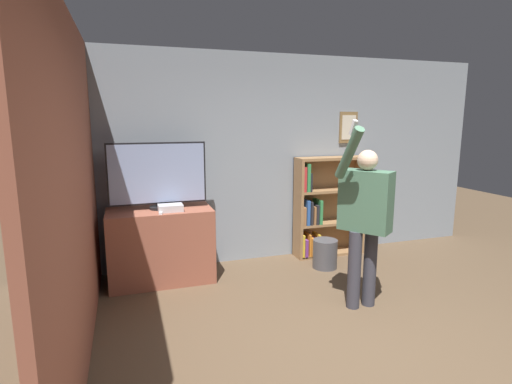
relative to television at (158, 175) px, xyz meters
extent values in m
plane|color=brown|center=(1.49, -2.29, -1.25)|extent=(14.00, 14.00, 0.00)
cube|color=gray|center=(1.49, 0.38, 0.10)|extent=(6.35, 0.06, 2.70)
cube|color=olive|center=(2.63, 0.34, 0.51)|extent=(0.27, 0.02, 0.43)
cube|color=beige|center=(2.63, 0.32, 0.51)|extent=(0.21, 0.01, 0.33)
cube|color=#93513D|center=(-0.72, -0.97, 0.10)|extent=(0.06, 4.24, 2.70)
cube|color=#93513D|center=(0.00, -0.03, -0.82)|extent=(1.17, 0.60, 0.86)
cylinder|color=black|center=(0.00, 0.00, -0.38)|extent=(0.22, 0.22, 0.03)
cylinder|color=black|center=(0.00, 0.00, -0.34)|extent=(0.06, 0.06, 0.05)
cube|color=black|center=(0.00, 0.00, 0.02)|extent=(1.09, 0.04, 0.70)
cube|color=#8C9EC6|center=(0.00, -0.02, 0.02)|extent=(1.05, 0.01, 0.66)
cube|color=silver|center=(0.11, -0.16, -0.36)|extent=(0.27, 0.18, 0.08)
cube|color=white|center=(0.00, -0.24, -0.38)|extent=(0.06, 0.14, 0.02)
cube|color=#997047|center=(1.83, 0.19, -0.57)|extent=(0.04, 0.28, 1.37)
cube|color=#997047|center=(2.78, 0.19, -0.57)|extent=(0.04, 0.28, 1.37)
cube|color=#997047|center=(2.31, 0.33, -0.57)|extent=(0.98, 0.01, 1.37)
cube|color=#997047|center=(2.31, 0.19, -1.23)|extent=(0.91, 0.28, 0.04)
cube|color=#997047|center=(2.31, 0.19, -0.79)|extent=(0.91, 0.28, 0.04)
cube|color=#997047|center=(2.31, 0.19, -0.34)|extent=(0.91, 0.28, 0.04)
cube|color=#997047|center=(2.31, 0.19, 0.10)|extent=(0.91, 0.28, 0.04)
cube|color=gold|center=(1.87, 0.18, -1.07)|extent=(0.03, 0.25, 0.32)
cube|color=#7A3889|center=(1.91, 0.17, -1.10)|extent=(0.04, 0.24, 0.26)
cube|color=orange|center=(1.96, 0.16, -1.07)|extent=(0.03, 0.22, 0.32)
cube|color=orange|center=(2.01, 0.17, -1.10)|extent=(0.04, 0.23, 0.27)
cube|color=#7A3889|center=(2.05, 0.18, -1.10)|extent=(0.04, 0.26, 0.26)
cube|color=gold|center=(2.10, 0.16, -1.08)|extent=(0.03, 0.21, 0.31)
cube|color=#99663D|center=(1.87, 0.18, -0.65)|extent=(0.04, 0.25, 0.25)
cube|color=#2D569E|center=(1.93, 0.18, -0.61)|extent=(0.04, 0.25, 0.34)
cube|color=#232328|center=(1.98, 0.17, -0.62)|extent=(0.03, 0.24, 0.32)
cube|color=#99663D|center=(2.02, 0.17, -0.65)|extent=(0.03, 0.23, 0.25)
cube|color=#232328|center=(2.06, 0.16, -0.64)|extent=(0.04, 0.22, 0.26)
cube|color=#338447|center=(2.11, 0.17, -0.61)|extent=(0.04, 0.24, 0.33)
cube|color=red|center=(1.87, 0.17, -0.16)|extent=(0.04, 0.24, 0.33)
cube|color=#338447|center=(1.92, 0.16, -0.14)|extent=(0.04, 0.21, 0.37)
cube|color=#232328|center=(1.96, 0.18, -0.20)|extent=(0.02, 0.26, 0.24)
cylinder|color=#383842|center=(1.76, -1.33, -0.85)|extent=(0.13, 0.13, 0.79)
cylinder|color=#383842|center=(1.94, -1.33, -0.85)|extent=(0.13, 0.13, 0.79)
cube|color=#477056|center=(1.85, -1.33, -0.16)|extent=(0.46, 0.53, 0.60)
sphere|color=beige|center=(1.85, -1.33, 0.24)|extent=(0.20, 0.20, 0.20)
cylinder|color=#477056|center=(2.13, -1.33, -0.17)|extent=(0.09, 0.09, 0.55)
cylinder|color=#477056|center=(1.58, -1.44, 0.32)|extent=(0.09, 0.39, 0.50)
cube|color=white|center=(1.58, -1.49, 0.55)|extent=(0.04, 0.09, 0.14)
cylinder|color=#4C4C51|center=(2.01, -0.26, -1.07)|extent=(0.31, 0.31, 0.37)
camera|label=1|loc=(-0.34, -4.59, 0.62)|focal=28.00mm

